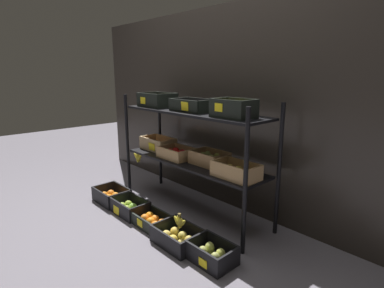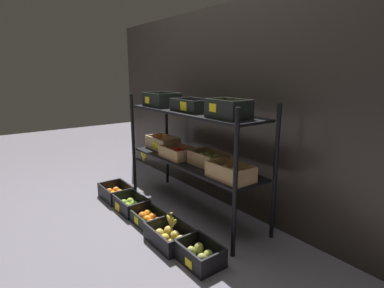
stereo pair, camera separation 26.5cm
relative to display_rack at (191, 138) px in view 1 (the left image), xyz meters
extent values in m
plane|color=slate|center=(0.01, 0.01, -0.68)|extent=(10.00, 10.00, 0.00)
cube|color=#2D2823|center=(0.01, 0.41, 0.23)|extent=(3.89, 0.12, 1.82)
cylinder|color=black|center=(-0.74, -0.20, -0.16)|extent=(0.03, 0.03, 1.03)
cylinder|color=black|center=(0.75, -0.20, -0.16)|extent=(0.03, 0.03, 1.03)
cylinder|color=black|center=(-0.74, 0.21, -0.16)|extent=(0.03, 0.03, 1.03)
cylinder|color=black|center=(0.75, 0.21, -0.16)|extent=(0.03, 0.03, 1.03)
cube|color=black|center=(0.01, 0.01, -0.22)|extent=(1.46, 0.38, 0.02)
cube|color=black|center=(0.01, 0.01, 0.23)|extent=(1.46, 0.38, 0.02)
cube|color=tan|center=(-0.53, 0.03, -0.20)|extent=(0.36, 0.21, 0.01)
cube|color=tan|center=(-0.53, -0.07, -0.14)|extent=(0.36, 0.02, 0.12)
cube|color=tan|center=(-0.53, 0.13, -0.14)|extent=(0.36, 0.02, 0.12)
cube|color=tan|center=(-0.71, 0.03, -0.14)|extent=(0.02, 0.18, 0.12)
cube|color=tan|center=(-0.36, 0.03, -0.14)|extent=(0.02, 0.18, 0.12)
sphere|color=orange|center=(-0.63, 0.01, -0.17)|extent=(0.06, 0.06, 0.06)
sphere|color=orange|center=(-0.57, 0.00, -0.17)|extent=(0.06, 0.06, 0.06)
sphere|color=orange|center=(-0.50, 0.00, -0.17)|extent=(0.06, 0.06, 0.06)
sphere|color=orange|center=(-0.43, 0.00, -0.17)|extent=(0.06, 0.06, 0.06)
sphere|color=orange|center=(-0.63, 0.06, -0.17)|extent=(0.06, 0.06, 0.06)
sphere|color=orange|center=(-0.56, 0.07, -0.17)|extent=(0.06, 0.06, 0.06)
sphere|color=orange|center=(-0.50, 0.06, -0.17)|extent=(0.06, 0.06, 0.06)
sphere|color=orange|center=(-0.43, 0.06, -0.17)|extent=(0.06, 0.06, 0.06)
cube|color=yellow|center=(-0.49, -0.08, -0.16)|extent=(0.10, 0.01, 0.07)
cube|color=tan|center=(-0.17, -0.03, -0.20)|extent=(0.32, 0.23, 0.01)
cube|color=tan|center=(-0.17, -0.13, -0.15)|extent=(0.32, 0.02, 0.09)
cube|color=tan|center=(-0.17, 0.08, -0.15)|extent=(0.32, 0.02, 0.09)
cube|color=tan|center=(-0.32, -0.03, -0.15)|extent=(0.02, 0.19, 0.09)
cube|color=tan|center=(-0.02, -0.03, -0.15)|extent=(0.02, 0.19, 0.09)
sphere|color=red|center=(-0.23, -0.06, -0.16)|extent=(0.07, 0.07, 0.07)
sphere|color=red|center=(-0.11, -0.06, -0.16)|extent=(0.07, 0.07, 0.07)
sphere|color=red|center=(-0.22, 0.01, -0.16)|extent=(0.07, 0.07, 0.07)
sphere|color=red|center=(-0.12, 0.00, -0.16)|extent=(0.07, 0.07, 0.07)
cube|color=#A87F51|center=(0.18, 0.05, -0.20)|extent=(0.31, 0.22, 0.01)
cube|color=#A87F51|center=(0.18, -0.05, -0.15)|extent=(0.31, 0.02, 0.10)
cube|color=#A87F51|center=(0.18, 0.15, -0.15)|extent=(0.31, 0.02, 0.10)
cube|color=#A87F51|center=(0.03, 0.05, -0.15)|extent=(0.02, 0.19, 0.10)
cube|color=#A87F51|center=(0.33, 0.05, -0.15)|extent=(0.02, 0.19, 0.10)
ellipsoid|color=#ADC158|center=(0.13, 0.02, -0.15)|extent=(0.07, 0.07, 0.09)
ellipsoid|color=#B9BA59|center=(0.23, 0.02, -0.15)|extent=(0.07, 0.07, 0.09)
ellipsoid|color=#A6B859|center=(0.13, 0.08, -0.15)|extent=(0.07, 0.07, 0.09)
ellipsoid|color=#BBBF4D|center=(0.23, 0.08, -0.15)|extent=(0.07, 0.07, 0.09)
cube|color=tan|center=(0.55, -0.05, -0.20)|extent=(0.35, 0.20, 0.01)
cube|color=tan|center=(0.55, -0.14, -0.15)|extent=(0.35, 0.02, 0.11)
cube|color=tan|center=(0.55, 0.05, -0.15)|extent=(0.35, 0.02, 0.11)
cube|color=tan|center=(0.38, -0.05, -0.15)|extent=(0.02, 0.17, 0.11)
cube|color=tan|center=(0.72, -0.05, -0.15)|extent=(0.02, 0.17, 0.11)
sphere|color=gold|center=(0.46, -0.07, -0.16)|extent=(0.07, 0.07, 0.07)
sphere|color=gold|center=(0.55, -0.07, -0.16)|extent=(0.07, 0.07, 0.07)
sphere|color=#DCC14A|center=(0.63, -0.08, -0.16)|extent=(0.07, 0.07, 0.07)
sphere|color=#E1BB4C|center=(0.47, -0.03, -0.16)|extent=(0.07, 0.07, 0.07)
sphere|color=yellow|center=(0.55, -0.02, -0.16)|extent=(0.07, 0.07, 0.07)
sphere|color=#DCC858|center=(0.63, -0.02, -0.16)|extent=(0.07, 0.07, 0.07)
cube|color=black|center=(-0.48, 0.00, 0.24)|extent=(0.33, 0.25, 0.01)
cube|color=black|center=(-0.48, -0.12, 0.31)|extent=(0.33, 0.02, 0.12)
cube|color=black|center=(-0.48, 0.12, 0.31)|extent=(0.33, 0.02, 0.12)
cube|color=black|center=(-0.64, 0.00, 0.31)|extent=(0.02, 0.22, 0.12)
cube|color=black|center=(-0.32, 0.00, 0.31)|extent=(0.02, 0.22, 0.12)
ellipsoid|color=brown|center=(-0.57, -0.04, 0.28)|extent=(0.05, 0.05, 0.07)
ellipsoid|color=olive|center=(-0.51, -0.04, 0.28)|extent=(0.05, 0.05, 0.07)
ellipsoid|color=brown|center=(-0.45, -0.04, 0.28)|extent=(0.05, 0.05, 0.07)
ellipsoid|color=brown|center=(-0.38, -0.04, 0.28)|extent=(0.05, 0.05, 0.07)
ellipsoid|color=brown|center=(-0.57, 0.04, 0.28)|extent=(0.05, 0.05, 0.07)
ellipsoid|color=brown|center=(-0.51, 0.04, 0.28)|extent=(0.05, 0.05, 0.07)
ellipsoid|color=brown|center=(-0.45, 0.04, 0.28)|extent=(0.05, 0.05, 0.07)
ellipsoid|color=brown|center=(-0.39, 0.04, 0.28)|extent=(0.05, 0.05, 0.07)
cube|color=yellow|center=(-0.53, -0.13, 0.30)|extent=(0.08, 0.00, 0.06)
cube|color=black|center=(0.01, 0.00, 0.24)|extent=(0.36, 0.23, 0.01)
cube|color=black|center=(0.01, -0.11, 0.29)|extent=(0.36, 0.02, 0.09)
cube|color=black|center=(0.01, 0.11, 0.29)|extent=(0.36, 0.02, 0.09)
cube|color=black|center=(-0.16, 0.00, 0.29)|extent=(0.02, 0.20, 0.09)
cube|color=black|center=(0.18, 0.00, 0.29)|extent=(0.02, 0.20, 0.09)
sphere|color=#58175A|center=(-0.10, -0.04, 0.27)|extent=(0.05, 0.05, 0.05)
sphere|color=#55175A|center=(-0.04, -0.04, 0.27)|extent=(0.05, 0.05, 0.05)
sphere|color=#592554|center=(0.01, -0.04, 0.27)|extent=(0.05, 0.05, 0.05)
sphere|color=#65274E|center=(0.07, -0.04, 0.27)|extent=(0.05, 0.05, 0.05)
sphere|color=#632555|center=(0.13, -0.03, 0.27)|extent=(0.05, 0.05, 0.05)
sphere|color=#5B1F4D|center=(-0.10, 0.04, 0.27)|extent=(0.05, 0.05, 0.05)
sphere|color=#5E274B|center=(-0.04, 0.04, 0.27)|extent=(0.05, 0.05, 0.05)
sphere|color=#592D58|center=(0.01, 0.04, 0.27)|extent=(0.05, 0.05, 0.05)
sphere|color=#6A1A5B|center=(0.07, 0.04, 0.27)|extent=(0.05, 0.05, 0.05)
sphere|color=#551A4B|center=(0.13, 0.04, 0.27)|extent=(0.05, 0.05, 0.05)
cube|color=yellow|center=(0.05, -0.12, 0.29)|extent=(0.08, 0.01, 0.07)
cube|color=black|center=(0.49, -0.03, 0.24)|extent=(0.30, 0.21, 0.01)
cube|color=black|center=(0.49, -0.12, 0.31)|extent=(0.30, 0.02, 0.13)
cube|color=black|center=(0.49, 0.07, 0.31)|extent=(0.30, 0.02, 0.13)
cube|color=black|center=(0.35, -0.03, 0.31)|extent=(0.02, 0.18, 0.13)
cube|color=black|center=(0.63, -0.03, 0.31)|extent=(0.02, 0.18, 0.13)
ellipsoid|color=yellow|center=(0.42, -0.06, 0.29)|extent=(0.06, 0.06, 0.08)
ellipsoid|color=yellow|center=(0.49, -0.06, 0.29)|extent=(0.06, 0.06, 0.08)
ellipsoid|color=yellow|center=(0.56, -0.06, 0.29)|extent=(0.06, 0.06, 0.08)
ellipsoid|color=yellow|center=(0.42, 0.00, 0.29)|extent=(0.06, 0.06, 0.08)
ellipsoid|color=yellow|center=(0.49, 0.00, 0.29)|extent=(0.06, 0.06, 0.08)
ellipsoid|color=yellow|center=(0.56, 0.00, 0.29)|extent=(0.06, 0.06, 0.08)
cube|color=yellow|center=(0.44, -0.13, 0.31)|extent=(0.07, 0.00, 0.06)
cylinder|color=brown|center=(-0.78, -0.06, -0.26)|extent=(0.02, 0.02, 0.02)
ellipsoid|color=yellow|center=(-0.81, -0.06, -0.33)|extent=(0.10, 0.04, 0.10)
ellipsoid|color=yellow|center=(-0.79, -0.05, -0.33)|extent=(0.07, 0.03, 0.11)
ellipsoid|color=yellow|center=(-0.78, -0.07, -0.33)|extent=(0.03, 0.03, 0.11)
ellipsoid|color=yellow|center=(-0.77, -0.05, -0.33)|extent=(0.07, 0.03, 0.11)
ellipsoid|color=yellow|center=(-0.75, -0.06, -0.33)|extent=(0.10, 0.03, 0.10)
cube|color=black|center=(-0.66, -0.45, -0.67)|extent=(0.35, 0.25, 0.01)
cube|color=black|center=(-0.66, -0.57, -0.60)|extent=(0.35, 0.02, 0.13)
cube|color=black|center=(-0.66, -0.33, -0.60)|extent=(0.35, 0.02, 0.13)
cube|color=black|center=(-0.83, -0.45, -0.60)|extent=(0.02, 0.22, 0.13)
cube|color=black|center=(-0.50, -0.45, -0.60)|extent=(0.02, 0.22, 0.13)
sphere|color=orange|center=(-0.75, -0.48, -0.63)|extent=(0.07, 0.07, 0.07)
sphere|color=orange|center=(-0.66, -0.48, -0.63)|extent=(0.07, 0.07, 0.07)
sphere|color=orange|center=(-0.59, -0.49, -0.63)|extent=(0.07, 0.07, 0.07)
sphere|color=orange|center=(-0.75, -0.41, -0.63)|extent=(0.07, 0.07, 0.07)
sphere|color=orange|center=(-0.66, -0.41, -0.63)|extent=(0.07, 0.07, 0.07)
sphere|color=orange|center=(-0.59, -0.41, -0.63)|extent=(0.07, 0.07, 0.07)
cube|color=black|center=(-0.32, -0.45, -0.67)|extent=(0.35, 0.23, 0.01)
cube|color=black|center=(-0.32, -0.55, -0.61)|extent=(0.35, 0.02, 0.12)
cube|color=black|center=(-0.32, -0.34, -0.61)|extent=(0.35, 0.02, 0.12)
cube|color=black|center=(-0.49, -0.45, -0.61)|extent=(0.02, 0.19, 0.12)
cube|color=black|center=(-0.16, -0.45, -0.61)|extent=(0.02, 0.19, 0.12)
sphere|color=#94B13E|center=(-0.41, -0.48, -0.63)|extent=(0.07, 0.07, 0.07)
sphere|color=#98B33E|center=(-0.32, -0.48, -0.63)|extent=(0.07, 0.07, 0.07)
sphere|color=#93B545|center=(-0.24, -0.48, -0.63)|extent=(0.07, 0.07, 0.07)
sphere|color=#93B332|center=(-0.40, -0.42, -0.63)|extent=(0.07, 0.07, 0.07)
sphere|color=#8CC648|center=(-0.33, -0.42, -0.63)|extent=(0.07, 0.07, 0.07)
sphere|color=#90C346|center=(-0.24, -0.42, -0.63)|extent=(0.07, 0.07, 0.07)
cube|color=yellow|center=(-0.37, -0.56, -0.63)|extent=(0.09, 0.01, 0.07)
cube|color=black|center=(0.01, -0.44, -0.67)|extent=(0.35, 0.22, 0.01)
cube|color=black|center=(0.01, -0.54, -0.62)|extent=(0.35, 0.02, 0.09)
cube|color=black|center=(0.01, -0.34, -0.62)|extent=(0.35, 0.02, 0.09)
cube|color=black|center=(-0.16, -0.44, -0.62)|extent=(0.02, 0.19, 0.09)
cube|color=black|center=(0.18, -0.44, -0.62)|extent=(0.02, 0.19, 0.09)
sphere|color=orange|center=(-0.06, -0.47, -0.63)|extent=(0.07, 0.07, 0.07)
sphere|color=orange|center=(0.02, -0.46, -0.63)|extent=(0.07, 0.07, 0.07)
sphere|color=orange|center=(0.09, -0.47, -0.63)|extent=(0.07, 0.07, 0.07)
sphere|color=orange|center=(-0.07, -0.41, -0.63)|extent=(0.07, 0.07, 0.07)
sphere|color=orange|center=(0.01, -0.41, -0.63)|extent=(0.07, 0.07, 0.07)
sphere|color=orange|center=(0.10, -0.41, -0.63)|extent=(0.07, 0.07, 0.07)
cube|color=yellow|center=(-0.01, -0.55, -0.62)|extent=(0.07, 0.00, 0.06)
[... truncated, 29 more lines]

